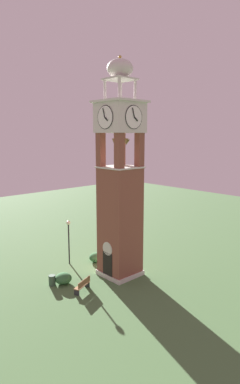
{
  "coord_description": "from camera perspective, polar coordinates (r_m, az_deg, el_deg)",
  "views": [
    {
      "loc": [
        18.42,
        -17.09,
        11.37
      ],
      "look_at": [
        0.0,
        0.0,
        6.94
      ],
      "focal_mm": 30.1,
      "sensor_mm": 36.0,
      "label": 1
    }
  ],
  "objects": [
    {
      "name": "ground",
      "position": [
        27.59,
        -0.0,
        -14.36
      ],
      "size": [
        80.0,
        80.0,
        0.0
      ],
      "primitive_type": "plane",
      "color": "#476B3D"
    },
    {
      "name": "park_bench",
      "position": [
        24.86,
        -6.61,
        -16.06
      ],
      "size": [
        0.99,
        1.65,
        0.95
      ],
      "color": "brown",
      "rests_on": "ground"
    },
    {
      "name": "shrub_left_of_tower",
      "position": [
        30.0,
        -4.26,
        -11.46
      ],
      "size": [
        1.24,
        1.24,
        0.83
      ],
      "primitive_type": "ellipsoid",
      "color": "#336638",
      "rests_on": "ground"
    },
    {
      "name": "lamp_post",
      "position": [
        29.06,
        -9.09,
        -7.4
      ],
      "size": [
        0.36,
        0.36,
        3.98
      ],
      "color": "black",
      "rests_on": "ground"
    },
    {
      "name": "clock_tower",
      "position": [
        25.48,
        -0.0,
        0.45
      ],
      "size": [
        3.29,
        3.29,
        17.22
      ],
      "color": "brown",
      "rests_on": "ground"
    },
    {
      "name": "shrub_near_entry",
      "position": [
        26.23,
        -10.01,
        -14.84
      ],
      "size": [
        1.3,
        1.3,
        0.85
      ],
      "primitive_type": "ellipsoid",
      "color": "#336638",
      "rests_on": "ground"
    },
    {
      "name": "trash_bin",
      "position": [
        26.14,
        -11.94,
        -15.05
      ],
      "size": [
        0.52,
        0.52,
        0.8
      ],
      "primitive_type": "cylinder",
      "color": "#38513D",
      "rests_on": "ground"
    }
  ]
}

